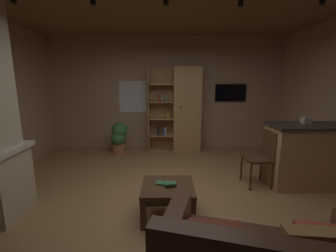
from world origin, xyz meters
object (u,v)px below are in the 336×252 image
at_px(tissue_box, 306,120).
at_px(coffee_table, 168,192).
at_px(table_book_0, 162,183).
at_px(dining_chair, 262,154).
at_px(kitchen_bar_counter, 315,155).
at_px(wall_mounted_tv, 230,93).
at_px(table_book_1, 170,184).
at_px(potted_floor_plant, 119,137).
at_px(bookshelf_cabinet, 183,110).

height_order(tissue_box, coffee_table, tissue_box).
bearing_deg(table_book_0, dining_chair, 26.88).
xyz_separation_m(kitchen_bar_counter, tissue_box, (-0.16, 0.10, 0.57)).
relative_size(kitchen_bar_counter, wall_mounted_tv, 2.02).
bearing_deg(kitchen_bar_counter, table_book_1, -159.69).
bearing_deg(dining_chair, table_book_1, -149.47).
xyz_separation_m(kitchen_bar_counter, table_book_1, (-2.41, -0.89, -0.06)).
height_order(kitchen_bar_counter, coffee_table, kitchen_bar_counter).
height_order(table_book_1, potted_floor_plant, potted_floor_plant).
bearing_deg(bookshelf_cabinet, coffee_table, -98.43).
bearing_deg(bookshelf_cabinet, tissue_box, -44.71).
relative_size(bookshelf_cabinet, kitchen_bar_counter, 1.33).
bearing_deg(coffee_table, dining_chair, 29.35).
relative_size(tissue_box, dining_chair, 0.13).
distance_m(kitchen_bar_counter, dining_chair, 0.87).
height_order(table_book_0, table_book_1, table_book_1).
xyz_separation_m(kitchen_bar_counter, coffee_table, (-2.44, -0.87, -0.18)).
bearing_deg(wall_mounted_tv, dining_chair, -91.11).
xyz_separation_m(bookshelf_cabinet, kitchen_bar_counter, (2.02, -1.94, -0.49)).
distance_m(tissue_box, dining_chair, 0.91).
bearing_deg(potted_floor_plant, tissue_box, -25.30).
xyz_separation_m(bookshelf_cabinet, table_book_0, (-0.50, -2.76, -0.58)).
relative_size(bookshelf_cabinet, dining_chair, 2.23).
bearing_deg(wall_mounted_tv, potted_floor_plant, -170.79).
relative_size(table_book_0, wall_mounted_tv, 0.18).
relative_size(tissue_box, potted_floor_plant, 0.16).
bearing_deg(tissue_box, table_book_0, -158.71).
bearing_deg(potted_floor_plant, table_book_1, -65.92).
bearing_deg(bookshelf_cabinet, wall_mounted_tv, 10.02).
xyz_separation_m(table_book_1, dining_chair, (1.53, 0.91, 0.07)).
height_order(tissue_box, potted_floor_plant, tissue_box).
bearing_deg(coffee_table, table_book_1, -35.40).
relative_size(coffee_table, table_book_1, 4.73).
bearing_deg(bookshelf_cabinet, kitchen_bar_counter, -43.84).
bearing_deg(bookshelf_cabinet, potted_floor_plant, -171.42).
xyz_separation_m(tissue_box, dining_chair, (-0.71, -0.08, -0.56)).
xyz_separation_m(tissue_box, table_book_1, (-2.25, -0.99, -0.63)).
xyz_separation_m(tissue_box, table_book_0, (-2.36, -0.92, -0.65)).
height_order(bookshelf_cabinet, table_book_1, bookshelf_cabinet).
xyz_separation_m(coffee_table, potted_floor_plant, (-1.13, 2.58, 0.08)).
distance_m(table_book_0, table_book_1, 0.13).
xyz_separation_m(kitchen_bar_counter, wall_mounted_tv, (-0.83, 2.15, 0.91)).
bearing_deg(table_book_1, kitchen_bar_counter, 20.31).
bearing_deg(tissue_box, dining_chair, -173.26).
bearing_deg(dining_chair, kitchen_bar_counter, -0.96).
bearing_deg(table_book_1, tissue_box, 23.77).
relative_size(tissue_box, coffee_table, 0.18).
height_order(table_book_0, dining_chair, dining_chair).
height_order(kitchen_bar_counter, table_book_1, kitchen_bar_counter).
xyz_separation_m(table_book_0, wall_mounted_tv, (1.69, 2.97, 1.00)).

